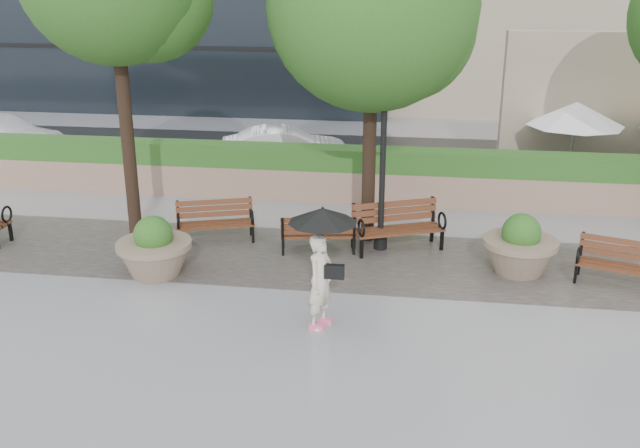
# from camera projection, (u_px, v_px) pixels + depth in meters

# --- Properties ---
(ground) EXTENTS (100.00, 100.00, 0.00)m
(ground) POSITION_uv_depth(u_px,v_px,m) (267.00, 325.00, 11.69)
(ground) COLOR gray
(ground) RESTS_ON ground
(cobble_strip) EXTENTS (28.00, 3.20, 0.01)m
(cobble_strip) POSITION_uv_depth(u_px,v_px,m) (299.00, 257.00, 14.49)
(cobble_strip) COLOR #383330
(cobble_strip) RESTS_ON ground
(hedge_wall) EXTENTS (24.00, 0.80, 1.35)m
(hedge_wall) POSITION_uv_depth(u_px,v_px,m) (326.00, 173.00, 18.00)
(hedge_wall) COLOR #957360
(hedge_wall) RESTS_ON ground
(asphalt_street) EXTENTS (40.00, 7.00, 0.00)m
(asphalt_street) POSITION_uv_depth(u_px,v_px,m) (343.00, 160.00, 21.95)
(asphalt_street) COLOR black
(asphalt_street) RESTS_ON ground
(bench_1) EXTENTS (1.74, 1.14, 0.87)m
(bench_1) POSITION_uv_depth(u_px,v_px,m) (216.00, 230.00, 15.24)
(bench_1) COLOR brown
(bench_1) RESTS_ON ground
(bench_2) EXTENTS (1.61, 0.87, 0.82)m
(bench_2) POSITION_uv_depth(u_px,v_px,m) (318.00, 241.00, 14.69)
(bench_2) COLOR brown
(bench_2) RESTS_ON ground
(bench_3) EXTENTS (1.97, 1.40, 0.99)m
(bench_3) POSITION_uv_depth(u_px,v_px,m) (398.00, 237.00, 14.77)
(bench_3) COLOR brown
(bench_3) RESTS_ON ground
(bench_4) EXTENTS (1.70, 1.10, 0.86)m
(bench_4) POSITION_uv_depth(u_px,v_px,m) (621.00, 274.00, 13.05)
(bench_4) COLOR brown
(bench_4) RESTS_ON ground
(planter_left) EXTENTS (1.42, 1.42, 1.19)m
(planter_left) POSITION_uv_depth(u_px,v_px,m) (155.00, 253.00, 13.47)
(planter_left) COLOR #7F6B56
(planter_left) RESTS_ON ground
(planter_right) EXTENTS (1.42, 1.42, 1.19)m
(planter_right) POSITION_uv_depth(u_px,v_px,m) (520.00, 250.00, 13.59)
(planter_right) COLOR #7F6B56
(planter_right) RESTS_ON ground
(lamppost) EXTENTS (0.28, 0.28, 4.49)m
(lamppost) POSITION_uv_depth(u_px,v_px,m) (383.00, 156.00, 14.26)
(lamppost) COLOR black
(lamppost) RESTS_ON ground
(tree_1) EXTENTS (4.15, 4.15, 6.94)m
(tree_1) POSITION_uv_depth(u_px,v_px,m) (381.00, 12.00, 13.92)
(tree_1) COLOR black
(tree_1) RESTS_ON ground
(patio_umb_white) EXTENTS (2.50, 2.50, 2.30)m
(patio_umb_white) POSITION_uv_depth(u_px,v_px,m) (576.00, 115.00, 18.41)
(patio_umb_white) COLOR black
(patio_umb_white) RESTS_ON ground
(car_left) EXTENTS (4.45, 2.27, 1.24)m
(car_left) POSITION_uv_depth(u_px,v_px,m) (2.00, 135.00, 22.48)
(car_left) COLOR white
(car_left) RESTS_ON ground
(car_right) EXTENTS (3.91, 2.18, 1.22)m
(car_right) POSITION_uv_depth(u_px,v_px,m) (286.00, 148.00, 20.80)
(car_right) COLOR white
(car_right) RESTS_ON ground
(pedestrian) EXTENTS (1.10, 1.10, 2.02)m
(pedestrian) POSITION_uv_depth(u_px,v_px,m) (322.00, 256.00, 11.28)
(pedestrian) COLOR beige
(pedestrian) RESTS_ON ground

